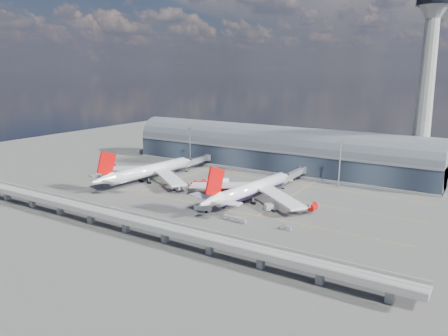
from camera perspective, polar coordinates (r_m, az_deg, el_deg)
The scene contains 20 objects.
ground at distance 218.75m, azimuth -2.48°, elevation -3.92°, with size 500.00×500.00×0.00m, color #474744.
taxi_lines at distance 236.51m, azimuth 0.57°, elevation -2.62°, with size 200.00×80.12×0.01m.
terminal at distance 281.84m, azimuth 6.57°, elevation 2.19°, with size 200.00×30.00×28.00m.
control_tower at distance 257.44m, azimuth 24.84°, elevation 9.14°, with size 19.00×19.00×103.00m.
guideway at distance 177.02m, azimuth -12.76°, elevation -6.53°, with size 220.00×8.50×7.20m.
floodlight_mast_left at distance 287.62m, azimuth -4.46°, elevation 2.91°, with size 3.00×0.70×25.70m.
floodlight_mast_right at distance 242.41m, azimuth 14.87°, elevation 0.65°, with size 3.00×0.70×25.70m.
airliner_left at distance 250.91m, azimuth -10.06°, elevation -0.40°, with size 70.39×74.00×22.54m.
airliner_right at distance 211.15m, azimuth 3.44°, elevation -2.87°, with size 68.94×72.09×22.87m.
jet_bridge_left at distance 283.08m, azimuth -3.36°, elevation 1.03°, with size 4.40×28.00×7.25m.
jet_bridge_right at distance 248.83m, azimuth 9.19°, elevation -0.77°, with size 4.40×32.00×7.25m.
service_truck_0 at distance 271.23m, azimuth -15.77°, elevation -0.73°, with size 5.01×8.02×3.16m.
service_truck_1 at distance 232.37m, azimuth -6.02°, elevation -2.63°, with size 5.04×3.42×2.68m.
service_truck_2 at distance 198.56m, azimuth -2.77°, elevation -5.22°, with size 8.28×3.42×2.91m.
service_truck_3 at distance 200.59m, azimuth 6.27°, elevation -5.05°, with size 6.12×6.95×3.26m.
service_truck_4 at distance 243.90m, azimuth -0.03°, elevation -1.75°, with size 4.12×5.93×3.14m.
service_truck_5 at distance 254.21m, azimuth 8.44°, elevation -1.28°, with size 6.61×6.28×3.19m.
cargo_train_0 at distance 203.06m, azimuth -13.91°, elevation -5.35°, with size 8.43×2.39×1.86m.
cargo_train_1 at distance 185.64m, azimuth 1.43°, elevation -6.69°, with size 11.51×2.77×1.90m.
cargo_train_2 at distance 177.87m, azimuth 8.04°, elevation -7.74°, with size 5.18×1.80×1.74m.
Camera 1 is at (119.79, -171.83, 63.06)m, focal length 35.00 mm.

